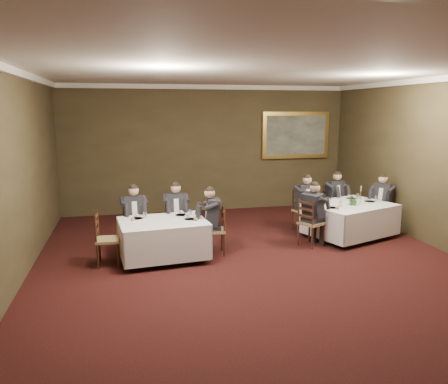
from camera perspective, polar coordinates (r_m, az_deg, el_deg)
name	(u,v)px	position (r m, az deg, el deg)	size (l,w,h in m)	color
ground	(260,272)	(7.91, 4.69, -10.35)	(10.00, 10.00, 0.00)	black
ceiling	(263,68)	(7.41, 5.11, 15.81)	(8.00, 10.00, 0.10)	silver
back_wall	(207,149)	(12.29, -2.19, 5.63)	(8.00, 0.10, 3.50)	#382F1C
left_wall	(7,183)	(7.33, -26.47, 1.06)	(0.10, 10.00, 3.50)	#382F1C
crown_molding	(263,72)	(7.41, 5.11, 15.35)	(8.00, 10.00, 0.12)	white
table_main	(349,218)	(10.21, 16.01, -3.23)	(2.21, 1.94, 0.67)	black
table_second	(163,237)	(8.46, -7.96, -5.79)	(1.75, 1.40, 0.67)	black
chair_main_backleft	(303,219)	(10.54, 10.32, -3.48)	(0.53, 0.51, 1.00)	olive
diner_main_backleft	(304,210)	(10.48, 10.40, -2.28)	(0.50, 0.56, 1.35)	black
chair_main_backright	(333,214)	(11.22, 14.04, -2.76)	(0.55, 0.53, 1.00)	olive
diner_main_backright	(334,205)	(11.16, 14.13, -1.63)	(0.53, 0.58, 1.35)	black
chair_main_endleft	(310,232)	(9.43, 11.23, -5.21)	(0.57, 0.58, 1.00)	olive
diner_main_endleft	(311,222)	(9.38, 11.33, -3.85)	(0.61, 0.57, 1.35)	black
chair_main_endright	(382,218)	(11.13, 19.96, -3.20)	(0.58, 0.59, 1.00)	olive
diner_main_endright	(383,209)	(11.07, 20.01, -2.06)	(0.62, 0.59, 1.35)	black
chair_sec_backleft	(135,235)	(9.24, -11.58, -5.56)	(0.48, 0.46, 1.00)	olive
diner_sec_backleft	(134,225)	(9.16, -11.63, -4.20)	(0.45, 0.52, 1.35)	black
chair_sec_backright	(176,232)	(9.37, -6.25, -5.16)	(0.45, 0.43, 1.00)	olive
diner_sec_backright	(176,221)	(9.30, -6.27, -3.82)	(0.43, 0.49, 1.35)	black
chair_sec_endright	(215,240)	(8.74, -1.24, -6.28)	(0.47, 0.49, 1.00)	olive
diner_sec_endright	(214,229)	(8.67, -1.33, -4.84)	(0.53, 0.46, 1.35)	black
chair_sec_endleft	(108,250)	(8.39, -14.92, -7.37)	(0.44, 0.46, 1.00)	olive
centerpiece	(354,199)	(10.00, 16.57, -0.88)	(0.25, 0.21, 0.27)	#2D5926
candlestick	(360,197)	(10.23, 17.39, -0.60)	(0.06, 0.06, 0.42)	#B58F37
place_setting_table_main	(323,202)	(10.08, 12.79, -1.24)	(0.33, 0.31, 0.14)	white
place_setting_table_second	(140,216)	(8.66, -10.96, -3.12)	(0.33, 0.31, 0.14)	white
painting	(296,135)	(12.93, 9.35, 7.33)	(2.02, 0.09, 1.34)	#DABC4F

